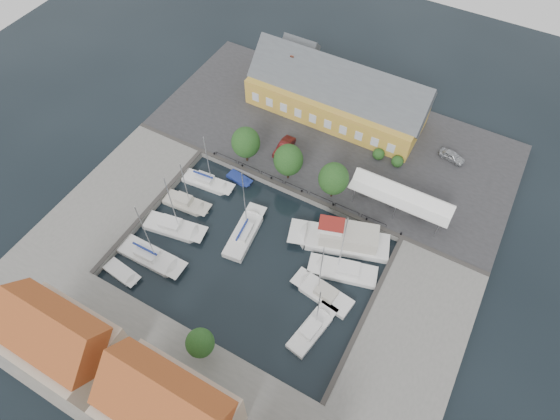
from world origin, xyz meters
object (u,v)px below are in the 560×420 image
at_px(east_boat_b, 323,294).
at_px(west_boat_c, 174,228).
at_px(center_sailboat, 245,234).
at_px(west_boat_b, 186,204).
at_px(tent_canopy, 401,197).
at_px(launch_sw, 122,273).
at_px(launch_nw, 239,179).
at_px(warehouse, 334,94).
at_px(trawler, 343,239).
at_px(west_boat_a, 207,183).
at_px(east_boat_a, 344,272).
at_px(west_boat_d, 151,257).
at_px(car_red, 284,147).
at_px(east_boat_c, 312,330).
at_px(car_silver, 452,156).

xyz_separation_m(east_boat_b, west_boat_c, (-22.34, -1.03, -0.00)).
relative_size(center_sailboat, west_boat_b, 1.29).
height_order(tent_canopy, launch_sw, tent_canopy).
distance_m(tent_canopy, launch_nw, 23.51).
bearing_deg(warehouse, west_boat_c, -106.24).
height_order(trawler, launch_nw, trawler).
xyz_separation_m(warehouse, west_boat_a, (-9.62, -22.48, -4.16)).
bearing_deg(trawler, west_boat_a, -179.18).
relative_size(east_boat_a, east_boat_b, 1.12).
distance_m(west_boat_a, west_boat_d, 14.07).
bearing_deg(trawler, launch_nw, 171.43).
relative_size(west_boat_d, launch_sw, 2.33).
bearing_deg(tent_canopy, launch_sw, -136.16).
relative_size(car_red, west_boat_a, 0.44).
bearing_deg(west_boat_d, east_boat_a, 24.25).
bearing_deg(warehouse, east_boat_c, -68.24).
bearing_deg(trawler, west_boat_c, -156.69).
xyz_separation_m(car_red, launch_sw, (-8.32, -28.32, -1.68)).
height_order(tent_canopy, east_boat_a, east_boat_a).
bearing_deg(warehouse, car_red, -101.97).
distance_m(warehouse, center_sailboat, 27.77).
bearing_deg(east_boat_a, warehouse, 118.53).
height_order(trawler, east_boat_b, east_boat_b).
xyz_separation_m(east_boat_c, west_boat_d, (-22.99, -1.35, 0.01)).
height_order(east_boat_c, launch_sw, east_boat_c).
bearing_deg(west_boat_c, tent_canopy, 34.18).
xyz_separation_m(east_boat_b, west_boat_d, (-22.17, -6.24, 0.01)).
height_order(east_boat_c, launch_nw, east_boat_c).
bearing_deg(trawler, tent_canopy, 61.73).
bearing_deg(trawler, west_boat_d, -145.71).
height_order(tent_canopy, center_sailboat, center_sailboat).
bearing_deg(warehouse, trawler, -61.32).
bearing_deg(car_silver, east_boat_c, -178.03).
distance_m(trawler, east_boat_c, 13.19).
bearing_deg(east_boat_b, car_red, 130.52).
height_order(east_boat_b, west_boat_b, east_boat_b).
relative_size(tent_canopy, center_sailboat, 1.11).
distance_m(warehouse, east_boat_a, 30.02).
distance_m(center_sailboat, east_boat_a, 14.34).
relative_size(east_boat_a, west_boat_c, 1.06).
xyz_separation_m(car_silver, trawler, (-8.30, -21.03, -0.66)).
height_order(car_red, east_boat_b, east_boat_b).
height_order(west_boat_c, west_boat_d, west_boat_d).
relative_size(tent_canopy, car_silver, 3.51).
height_order(trawler, west_boat_b, west_boat_b).
relative_size(west_boat_c, west_boat_d, 0.94).
height_order(car_silver, west_boat_d, west_boat_d).
bearing_deg(east_boat_a, launch_nw, 161.68).
distance_m(center_sailboat, west_boat_c, 9.83).
bearing_deg(east_boat_a, car_red, 139.58).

